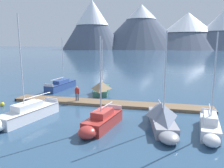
% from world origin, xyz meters
% --- Properties ---
extents(ground_plane, '(700.00, 700.00, 0.00)m').
position_xyz_m(ground_plane, '(0.00, 0.00, 0.00)').
color(ground_plane, '#2D4C6B').
extents(mountain_west_summit, '(63.48, 63.48, 49.81)m').
position_xyz_m(mountain_west_summit, '(-67.45, 207.49, 26.45)').
color(mountain_west_summit, '#4C566B').
rests_on(mountain_west_summit, ground).
extents(mountain_central_massif, '(94.24, 94.24, 47.54)m').
position_xyz_m(mountain_central_massif, '(-19.36, 231.28, 24.37)').
color(mountain_central_massif, '#4C566B').
rests_on(mountain_central_massif, ground).
extents(mountain_shoulder_ridge, '(90.35, 90.35, 37.83)m').
position_xyz_m(mountain_shoulder_ridge, '(29.44, 232.69, 20.22)').
color(mountain_shoulder_ridge, slate).
rests_on(mountain_shoulder_ridge, ground).
extents(mountain_east_summit, '(70.23, 70.23, 38.06)m').
position_xyz_m(mountain_east_summit, '(61.84, 226.54, 20.27)').
color(mountain_east_summit, slate).
rests_on(mountain_east_summit, ground).
extents(dock, '(22.56, 2.47, 0.30)m').
position_xyz_m(dock, '(0.00, 4.00, 0.15)').
color(dock, brown).
rests_on(dock, ground).
extents(sailboat_nearest_berth, '(2.29, 7.34, 7.63)m').
position_xyz_m(sailboat_nearest_berth, '(-8.80, 10.90, 0.61)').
color(sailboat_nearest_berth, navy).
rests_on(sailboat_nearest_berth, ground).
extents(sailboat_second_berth, '(3.35, 7.37, 9.25)m').
position_xyz_m(sailboat_second_berth, '(-5.93, -2.90, 0.65)').
color(sailboat_second_berth, white).
rests_on(sailboat_second_berth, ground).
extents(sailboat_mid_dock_port, '(2.83, 6.53, 7.31)m').
position_xyz_m(sailboat_mid_dock_port, '(-2.26, 9.52, 0.80)').
color(sailboat_mid_dock_port, '#336B56').
rests_on(sailboat_mid_dock_port, ground).
extents(sailboat_mid_dock_starboard, '(2.57, 5.73, 7.39)m').
position_xyz_m(sailboat_mid_dock_starboard, '(1.15, -3.05, 0.61)').
color(sailboat_mid_dock_starboard, '#B2332D').
rests_on(sailboat_mid_dock_starboard, ground).
extents(sailboat_far_berth, '(2.77, 7.23, 7.79)m').
position_xyz_m(sailboat_far_berth, '(5.99, -1.45, 0.87)').
color(sailboat_far_berth, '#93939E').
rests_on(sailboat_far_berth, ground).
extents(sailboat_outer_slip, '(1.97, 5.78, 7.64)m').
position_xyz_m(sailboat_outer_slip, '(9.55, -2.26, 0.60)').
color(sailboat_outer_slip, silver).
rests_on(sailboat_outer_slip, ground).
extents(person_on_dock, '(0.58, 0.29, 1.69)m').
position_xyz_m(person_on_dock, '(-3.62, 3.82, 1.26)').
color(person_on_dock, '#384256').
rests_on(person_on_dock, dock).
extents(mooring_buoy_channel_marker, '(0.47, 0.47, 0.55)m').
position_xyz_m(mooring_buoy_channel_marker, '(-11.17, 0.73, 0.23)').
color(mooring_buoy_channel_marker, yellow).
rests_on(mooring_buoy_channel_marker, ground).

